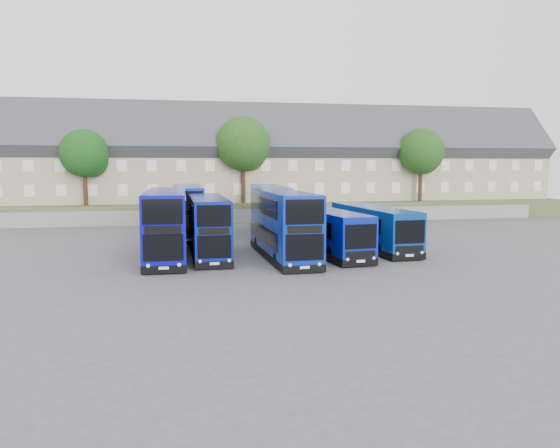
{
  "coord_description": "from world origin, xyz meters",
  "views": [
    {
      "loc": [
        -5.23,
        -32.44,
        6.14
      ],
      "look_at": [
        1.61,
        2.88,
        2.2
      ],
      "focal_mm": 35.0,
      "sensor_mm": 36.0,
      "label": 1
    }
  ],
  "objects_px": {
    "coach_east_a": "(327,232)",
    "tree_far": "(442,152)",
    "tree_mid": "(244,146)",
    "dd_front_left": "(166,226)",
    "dd_front_mid": "(208,228)",
    "tree_west": "(86,155)",
    "tree_east": "(422,153)"
  },
  "relations": [
    {
      "from": "dd_front_mid",
      "to": "tree_east",
      "type": "distance_m",
      "value": 33.37
    },
    {
      "from": "tree_west",
      "to": "tree_east",
      "type": "relative_size",
      "value": 0.94
    },
    {
      "from": "dd_front_left",
      "to": "dd_front_mid",
      "type": "distance_m",
      "value": 2.78
    },
    {
      "from": "dd_front_mid",
      "to": "tree_mid",
      "type": "bearing_deg",
      "value": 76.05
    },
    {
      "from": "coach_east_a",
      "to": "tree_far",
      "type": "relative_size",
      "value": 1.3
    },
    {
      "from": "tree_mid",
      "to": "tree_far",
      "type": "distance_m",
      "value": 26.8
    },
    {
      "from": "dd_front_mid",
      "to": "tree_far",
      "type": "bearing_deg",
      "value": 41.64
    },
    {
      "from": "tree_west",
      "to": "tree_far",
      "type": "xyz_separation_m",
      "value": [
        42.0,
        7.0,
        0.68
      ]
    },
    {
      "from": "tree_west",
      "to": "tree_mid",
      "type": "height_order",
      "value": "tree_mid"
    },
    {
      "from": "dd_front_left",
      "to": "tree_west",
      "type": "bearing_deg",
      "value": 111.5
    },
    {
      "from": "coach_east_a",
      "to": "tree_west",
      "type": "height_order",
      "value": "tree_west"
    },
    {
      "from": "coach_east_a",
      "to": "tree_west",
      "type": "xyz_separation_m",
      "value": [
        -18.88,
        21.51,
        5.57
      ]
    },
    {
      "from": "dd_front_left",
      "to": "dd_front_mid",
      "type": "bearing_deg",
      "value": 6.97
    },
    {
      "from": "dd_front_mid",
      "to": "tree_west",
      "type": "distance_m",
      "value": 24.31
    },
    {
      "from": "tree_mid",
      "to": "tree_east",
      "type": "xyz_separation_m",
      "value": [
        20.0,
        -0.5,
        -0.68
      ]
    },
    {
      "from": "dd_front_mid",
      "to": "tree_far",
      "type": "xyz_separation_m",
      "value": [
        31.21,
        28.18,
        5.79
      ]
    },
    {
      "from": "tree_far",
      "to": "tree_west",
      "type": "bearing_deg",
      "value": -170.54
    },
    {
      "from": "dd_front_mid",
      "to": "tree_far",
      "type": "distance_m",
      "value": 42.45
    },
    {
      "from": "tree_east",
      "to": "tree_west",
      "type": "bearing_deg",
      "value": -180.0
    },
    {
      "from": "tree_mid",
      "to": "tree_far",
      "type": "bearing_deg",
      "value": 14.04
    },
    {
      "from": "dd_front_mid",
      "to": "tree_mid",
      "type": "relative_size",
      "value": 1.09
    },
    {
      "from": "dd_front_mid",
      "to": "tree_east",
      "type": "relative_size",
      "value": 1.22
    },
    {
      "from": "tree_east",
      "to": "coach_east_a",
      "type": "bearing_deg",
      "value": -128.51
    },
    {
      "from": "tree_west",
      "to": "tree_east",
      "type": "distance_m",
      "value": 36.0
    },
    {
      "from": "dd_front_mid",
      "to": "coach_east_a",
      "type": "height_order",
      "value": "dd_front_mid"
    },
    {
      "from": "dd_front_mid",
      "to": "tree_east",
      "type": "height_order",
      "value": "tree_east"
    },
    {
      "from": "tree_west",
      "to": "tree_east",
      "type": "bearing_deg",
      "value": 0.0
    },
    {
      "from": "dd_front_mid",
      "to": "coach_east_a",
      "type": "bearing_deg",
      "value": -2.81
    },
    {
      "from": "tree_mid",
      "to": "tree_east",
      "type": "bearing_deg",
      "value": -1.43
    },
    {
      "from": "tree_west",
      "to": "tree_far",
      "type": "relative_size",
      "value": 0.88
    },
    {
      "from": "dd_front_left",
      "to": "tree_far",
      "type": "bearing_deg",
      "value": 40.95
    },
    {
      "from": "dd_front_left",
      "to": "coach_east_a",
      "type": "xyz_separation_m",
      "value": [
        10.85,
        -0.05,
        -0.68
      ]
    }
  ]
}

